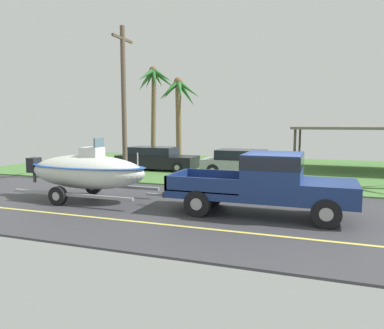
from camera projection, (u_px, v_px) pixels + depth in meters
ground at (301, 178)px, 18.57m from camera, size 36.00×22.00×0.11m
pickup_truck_towing at (272, 181)px, 10.92m from camera, size 5.72×2.01×1.89m
boat_on_trailer at (87, 171)px, 13.12m from camera, size 5.85×2.27×2.26m
parked_sedan_near at (156, 159)px, 21.30m from camera, size 4.70×1.82×1.38m
parked_sedan_far at (244, 163)px, 19.06m from camera, size 4.45×1.86×1.38m
carport_awning at (361, 129)px, 20.67m from camera, size 7.37×5.06×2.56m
palm_tree_near_left at (178, 100)px, 24.82m from camera, size 3.40×2.66×5.85m
palm_tree_mid at (154, 88)px, 26.78m from camera, size 2.80×3.44×6.89m
utility_pole at (124, 101)px, 17.74m from camera, size 0.24×1.80×7.38m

